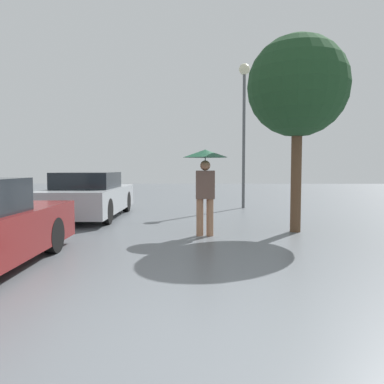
{
  "coord_description": "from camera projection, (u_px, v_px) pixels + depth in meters",
  "views": [
    {
      "loc": [
        -0.27,
        -2.84,
        1.39
      ],
      "look_at": [
        -0.24,
        4.74,
        0.9
      ],
      "focal_mm": 35.0,
      "sensor_mm": 36.0,
      "label": 1
    }
  ],
  "objects": [
    {
      "name": "ground_plane",
      "position": [
        225.0,
        345.0,
        2.92
      ],
      "size": [
        60.0,
        60.0,
        0.0
      ],
      "primitive_type": "plane",
      "color": "#565B60"
    },
    {
      "name": "pedestrian",
      "position": [
        203.0,
        170.0,
        7.57
      ],
      "size": [
        0.91,
        0.91,
        1.76
      ],
      "color": "#9E7051",
      "rests_on": "ground_plane"
    },
    {
      "name": "parked_car_farthest",
      "position": [
        88.0,
        196.0,
        10.5
      ],
      "size": [
        1.75,
        4.37,
        1.27
      ],
      "color": "#9EA3A8",
      "rests_on": "ground_plane"
    },
    {
      "name": "tree",
      "position": [
        296.0,
        87.0,
        7.96
      ],
      "size": [
        2.15,
        2.15,
        4.2
      ],
      "color": "brown",
      "rests_on": "ground_plane"
    },
    {
      "name": "street_lamp",
      "position": [
        242.0,
        103.0,
        12.8
      ],
      "size": [
        0.38,
        0.38,
        4.93
      ],
      "color": "#515456",
      "rests_on": "ground_plane"
    }
  ]
}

